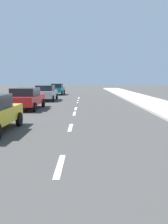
# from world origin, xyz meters

# --- Properties ---
(ground_plane) EXTENTS (160.00, 160.00, 0.00)m
(ground_plane) POSITION_xyz_m (0.00, 20.00, 0.00)
(ground_plane) COLOR #423F3D
(sidewalk_strip) EXTENTS (3.60, 80.00, 0.14)m
(sidewalk_strip) POSITION_xyz_m (6.84, 22.00, 0.07)
(sidewalk_strip) COLOR #B2ADA3
(sidewalk_strip) RESTS_ON ground
(lane_stripe_2) EXTENTS (0.16, 1.80, 0.01)m
(lane_stripe_2) POSITION_xyz_m (0.00, 9.34, 0.00)
(lane_stripe_2) COLOR white
(lane_stripe_2) RESTS_ON ground
(lane_stripe_3) EXTENTS (0.16, 1.80, 0.01)m
(lane_stripe_3) POSITION_xyz_m (0.00, 14.47, 0.00)
(lane_stripe_3) COLOR white
(lane_stripe_3) RESTS_ON ground
(lane_stripe_4) EXTENTS (0.16, 1.80, 0.01)m
(lane_stripe_4) POSITION_xyz_m (0.00, 19.21, 0.00)
(lane_stripe_4) COLOR white
(lane_stripe_4) RESTS_ON ground
(lane_stripe_5) EXTENTS (0.16, 1.80, 0.01)m
(lane_stripe_5) POSITION_xyz_m (0.00, 21.86, 0.00)
(lane_stripe_5) COLOR white
(lane_stripe_5) RESTS_ON ground
(lane_stripe_6) EXTENTS (0.16, 1.80, 0.01)m
(lane_stripe_6) POSITION_xyz_m (0.00, 27.51, 0.00)
(lane_stripe_6) COLOR white
(lane_stripe_6) RESTS_ON ground
(lane_stripe_7) EXTENTS (0.16, 1.80, 0.01)m
(lane_stripe_7) POSITION_xyz_m (0.00, 28.42, 0.00)
(lane_stripe_7) COLOR white
(lane_stripe_7) RESTS_ON ground
(lane_stripe_8) EXTENTS (0.16, 1.80, 0.01)m
(lane_stripe_8) POSITION_xyz_m (0.00, 32.55, 0.00)
(lane_stripe_8) COLOR white
(lane_stripe_8) RESTS_ON ground
(parked_car_red) EXTENTS (2.18, 4.55, 1.57)m
(parked_car_red) POSITION_xyz_m (-3.62, 21.53, 0.84)
(parked_car_red) COLOR red
(parked_car_red) RESTS_ON ground
(parked_car_silver) EXTENTS (2.10, 4.49, 1.57)m
(parked_car_silver) POSITION_xyz_m (-3.32, 29.03, 0.84)
(parked_car_silver) COLOR #B7BABF
(parked_car_silver) RESTS_ON ground
(parked_car_teal) EXTENTS (1.93, 3.93, 1.57)m
(parked_car_teal) POSITION_xyz_m (-3.16, 38.79, 0.83)
(parked_car_teal) COLOR #14727A
(parked_car_teal) RESTS_ON ground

